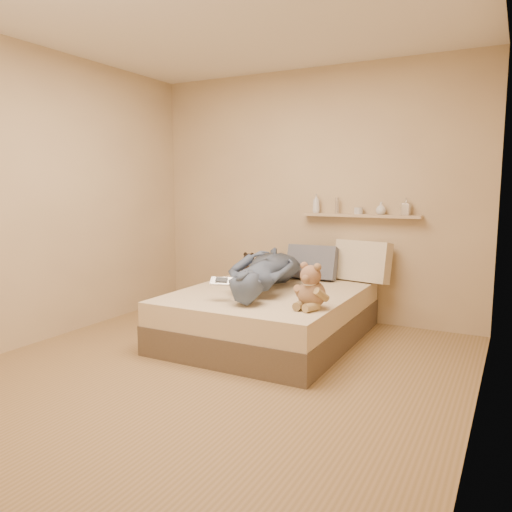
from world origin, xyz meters
The scene contains 10 objects.
room centered at (0.00, 0.00, 1.30)m, with size 3.80×3.80×3.80m.
bed centered at (0.00, 0.93, 0.22)m, with size 1.50×1.90×0.45m.
game_console centered at (-0.16, 0.35, 0.62)m, with size 0.20×0.13×0.06m.
teddy_bear centered at (0.58, 0.46, 0.60)m, with size 0.30×0.29×0.36m.
dark_plush centered at (-0.49, 1.42, 0.56)m, with size 0.17×0.17×0.26m.
pillow_cream centered at (0.61, 1.76, 0.65)m, with size 0.55×0.16×0.40m, color beige.
pillow_grey centered at (0.13, 1.62, 0.62)m, with size 0.50×0.14×0.34m, color slate.
person centered at (-0.05, 0.95, 0.63)m, with size 0.56×1.54×0.37m, color #424E68.
wall_shelf centered at (0.55, 1.84, 1.10)m, with size 1.20×0.12×0.03m, color tan.
shelf_bottles centered at (0.57, 1.84, 1.19)m, with size 1.01×0.13×0.20m.
Camera 1 is at (1.97, -3.07, 1.38)m, focal length 35.00 mm.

